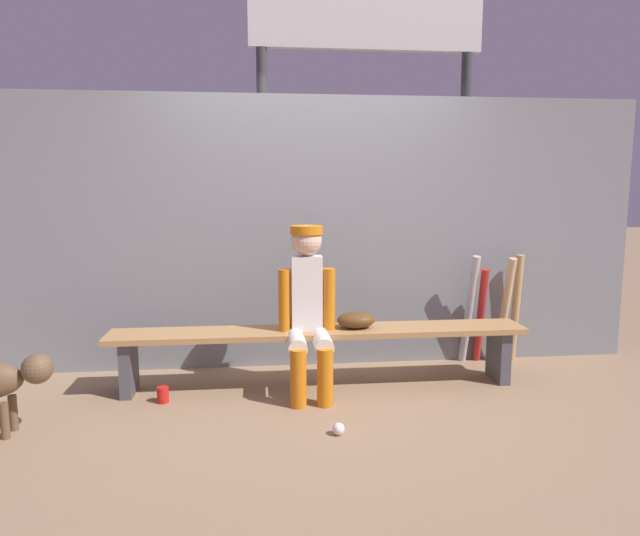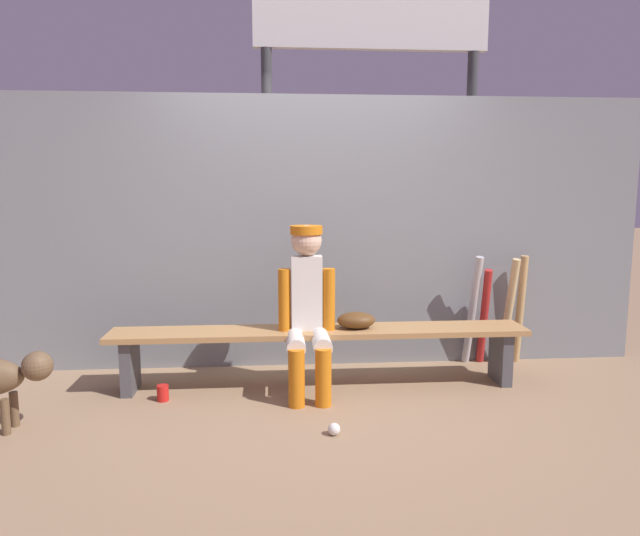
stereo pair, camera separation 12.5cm
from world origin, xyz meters
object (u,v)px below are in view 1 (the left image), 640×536
baseball_glove (356,320)px  dugout_bench (320,340)px  player_seated (308,304)px  bat_wood_natural (505,311)px  scoreboard (373,48)px  cup_on_bench (302,321)px  bat_wood_tan (516,308)px  baseball (338,429)px  cup_on_ground (163,395)px  bat_aluminum_silver (469,309)px  bat_aluminum_red (481,315)px

baseball_glove → dugout_bench: bearing=180.0°
player_seated → baseball_glove: 0.41m
dugout_bench → bat_wood_natural: bat_wood_natural is taller
baseball_glove → scoreboard: scoreboard is taller
cup_on_bench → bat_wood_tan: bearing=13.1°
bat_wood_natural → baseball: bearing=-141.8°
bat_wood_tan → cup_on_bench: (-1.83, -0.42, 0.04)m
bat_wood_tan → cup_on_ground: (-2.81, -0.66, -0.40)m
bat_aluminum_silver → bat_aluminum_red: bat_aluminum_silver is taller
bat_aluminum_silver → scoreboard: 2.56m
baseball_glove → bat_aluminum_silver: bearing=22.3°
cup_on_bench → scoreboard: bearing=60.5°
bat_aluminum_red → bat_wood_tan: 0.33m
cup_on_bench → baseball: bearing=-80.7°
baseball_glove → cup_on_bench: size_ratio=2.55×
cup_on_ground → baseball: bearing=-29.8°
bat_wood_natural → baseball: 2.02m
player_seated → bat_wood_natural: player_seated is taller
cup_on_ground → cup_on_bench: size_ratio=1.00×
bat_aluminum_red → bat_wood_natural: size_ratio=0.90×
dugout_bench → scoreboard: bearing=65.2°
bat_wood_natural → bat_wood_tan: (0.13, 0.08, 0.00)m
bat_aluminum_silver → baseball: size_ratio=12.48×
bat_wood_tan → cup_on_bench: 1.88m
bat_aluminum_silver → baseball: (-1.27, -1.27, -0.42)m
baseball_glove → bat_wood_tan: bat_wood_tan is taller
player_seated → bat_wood_natural: (1.67, 0.48, -0.19)m
dugout_bench → bat_wood_tan: 1.77m
bat_wood_natural → baseball: size_ratio=12.27×
bat_wood_tan → bat_wood_natural: bearing=-148.0°
baseball → cup_on_ground: (-1.12, 0.64, 0.02)m
cup_on_ground → cup_on_bench: bearing=13.6°
bat_aluminum_red → bat_wood_natural: bearing=-12.8°
baseball → cup_on_bench: cup_on_bench is taller
baseball_glove → bat_wood_tan: bearing=17.6°
bat_aluminum_silver → scoreboard: bearing=123.4°
bat_wood_tan → scoreboard: bearing=138.7°
bat_aluminum_silver → cup_on_ground: 2.50m
scoreboard → baseball: bearing=-105.6°
bat_aluminum_silver → cup_on_bench: bat_aluminum_silver is taller
dugout_bench → cup_on_ground: 1.16m
dugout_bench → bat_wood_natural: size_ratio=3.35×
player_seated → baseball_glove: size_ratio=4.26×
bat_wood_natural → bat_aluminum_silver: bearing=171.4°
bat_wood_tan → scoreboard: size_ratio=0.24×
cup_on_bench → dugout_bench: bearing=-14.6°
bat_wood_natural → baseball: (-1.55, -1.22, -0.41)m
baseball → scoreboard: bearing=74.4°
bat_wood_natural → bat_wood_tan: size_ratio=1.00×
cup_on_bench → scoreboard: scoreboard is taller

